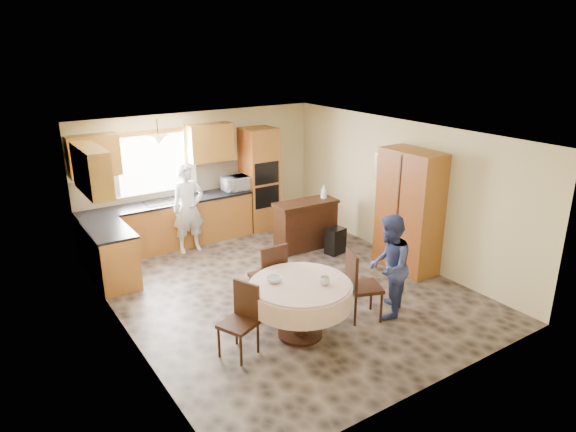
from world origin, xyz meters
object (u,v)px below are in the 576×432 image
(chair_back, at_px, (271,273))
(person_dining, at_px, (389,267))
(chair_left, at_px, (242,316))
(chair_right, at_px, (359,282))
(dining_table, at_px, (300,294))
(cupboard, at_px, (409,211))
(oven_tower, at_px, (259,179))
(person_sink, at_px, (188,208))
(sideboard, at_px, (306,226))

(chair_back, xyz_separation_m, person_dining, (1.30, -1.09, 0.19))
(chair_left, relative_size, chair_right, 0.91)
(dining_table, distance_m, chair_back, 0.86)
(dining_table, bearing_deg, cupboard, 15.51)
(oven_tower, xyz_separation_m, person_sink, (-1.76, -0.39, -0.22))
(sideboard, height_order, person_sink, person_sink)
(oven_tower, distance_m, chair_back, 3.56)
(person_sink, bearing_deg, sideboard, -27.32)
(sideboard, bearing_deg, person_dining, -97.41)
(person_dining, bearing_deg, person_sink, -108.11)
(oven_tower, xyz_separation_m, cupboard, (1.07, -3.19, -0.01))
(cupboard, xyz_separation_m, chair_right, (-1.84, -0.86, -0.47))
(chair_right, relative_size, person_dining, 0.68)
(oven_tower, relative_size, chair_right, 2.05)
(oven_tower, bearing_deg, chair_back, -117.97)
(dining_table, xyz_separation_m, person_sink, (-0.05, 3.57, 0.23))
(person_sink, bearing_deg, oven_tower, 14.68)
(chair_back, bearing_deg, cupboard, 179.93)
(chair_right, height_order, person_dining, person_dining)
(oven_tower, relative_size, chair_left, 2.25)
(sideboard, xyz_separation_m, dining_table, (-1.86, -2.49, 0.18))
(sideboard, bearing_deg, cupboard, -58.89)
(chair_right, bearing_deg, cupboard, -44.04)
(sideboard, bearing_deg, chair_right, -106.61)
(dining_table, height_order, chair_left, chair_left)
(person_sink, bearing_deg, chair_back, -85.55)
(dining_table, height_order, chair_right, chair_right)
(oven_tower, xyz_separation_m, chair_left, (-2.56, -3.88, -0.54))
(oven_tower, distance_m, chair_right, 4.15)
(chair_left, relative_size, person_sink, 0.56)
(cupboard, height_order, person_dining, cupboard)
(chair_back, relative_size, chair_right, 1.00)
(chair_left, bearing_deg, person_sink, 143.77)
(cupboard, relative_size, chair_right, 2.02)
(sideboard, height_order, chair_back, chair_back)
(oven_tower, distance_m, cupboard, 3.37)
(oven_tower, bearing_deg, chair_left, -123.35)
(chair_right, bearing_deg, person_dining, -88.57)
(sideboard, xyz_separation_m, cupboard, (0.92, -1.72, 0.61))
(person_sink, height_order, person_dining, person_sink)
(sideboard, height_order, chair_right, chair_right)
(chair_left, distance_m, chair_back, 1.19)
(oven_tower, bearing_deg, chair_right, -100.74)
(cupboard, distance_m, chair_back, 2.76)
(sideboard, xyz_separation_m, person_sink, (-1.91, 1.08, 0.40))
(oven_tower, height_order, chair_back, oven_tower)
(cupboard, xyz_separation_m, person_dining, (-1.42, -1.01, -0.29))
(chair_back, xyz_separation_m, chair_right, (0.88, -0.94, 0.00))
(cupboard, xyz_separation_m, person_sink, (-2.83, 2.80, -0.21))
(cupboard, height_order, dining_table, cupboard)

